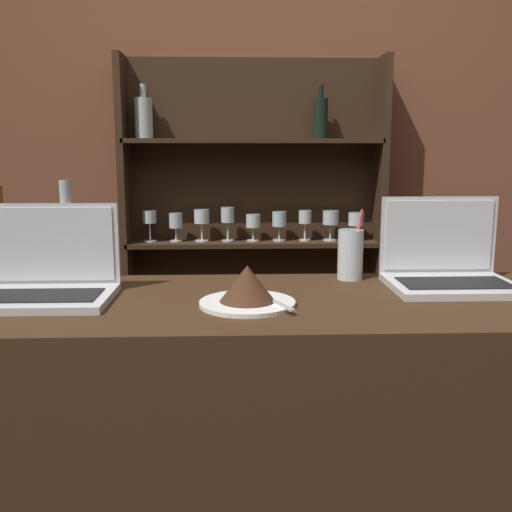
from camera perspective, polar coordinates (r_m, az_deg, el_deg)
bar_counter at (r=1.60m, az=1.27°, el=-22.85°), size 1.85×0.56×1.05m
back_wall at (r=2.66m, az=-0.38°, el=9.26°), size 7.00×0.06×2.70m
back_shelf at (r=2.62m, az=-0.35°, el=0.31°), size 1.16×0.18×1.81m
laptop_near at (r=1.47m, az=-20.39°, el=-2.17°), size 0.33×0.24×0.22m
laptop_far at (r=1.59m, az=18.62°, el=-1.13°), size 0.32×0.25×0.23m
cake_plate at (r=1.31m, az=-0.86°, el=-3.29°), size 0.22×0.22×0.09m
water_glass at (r=1.60m, az=9.42°, el=0.15°), size 0.07×0.07×0.20m
wine_bottle_clear at (r=1.63m, az=-18.28°, el=1.24°), size 0.08×0.08×0.28m
wine_bottle_amber at (r=1.64m, az=-24.12°, el=0.75°), size 0.08×0.08×0.26m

